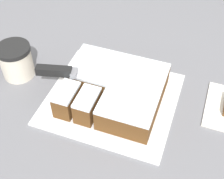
% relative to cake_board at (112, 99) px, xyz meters
% --- Properties ---
extents(countertop, '(1.40, 1.10, 0.90)m').
position_rel_cake_board_xyz_m(countertop, '(0.01, 0.09, -0.45)').
color(countertop, slate).
rests_on(countertop, ground_plane).
extents(cake_board, '(0.33, 0.30, 0.01)m').
position_rel_cake_board_xyz_m(cake_board, '(0.00, 0.00, 0.00)').
color(cake_board, white).
rests_on(cake_board, countertop).
extents(cake, '(0.25, 0.22, 0.07)m').
position_rel_cake_board_xyz_m(cake, '(0.00, 0.00, 0.04)').
color(cake, brown).
rests_on(cake, cake_board).
extents(knife, '(0.32, 0.10, 0.02)m').
position_rel_cake_board_xyz_m(knife, '(-0.10, -0.02, 0.08)').
color(knife, silver).
rests_on(knife, cake).
extents(coffee_cup, '(0.09, 0.09, 0.10)m').
position_rel_cake_board_xyz_m(coffee_cup, '(-0.28, 0.00, 0.05)').
color(coffee_cup, beige).
rests_on(coffee_cup, countertop).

